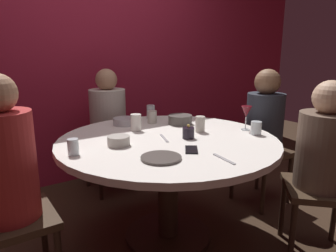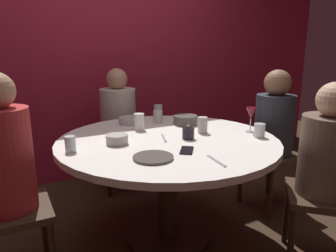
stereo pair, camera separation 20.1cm
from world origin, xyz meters
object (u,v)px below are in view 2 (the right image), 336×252
at_px(wine_glass, 251,114).
at_px(cup_by_right_diner, 139,122).
at_px(seated_diner_back, 118,115).
at_px(cup_center_front, 158,117).
at_px(seated_diner_left, 4,162).
at_px(dinner_plate, 153,157).
at_px(bowl_small_white, 117,139).
at_px(dining_table, 168,157).
at_px(bowl_salad_center, 185,120).
at_px(seated_diner_right, 274,124).
at_px(seated_diner_front_right, 328,156).
at_px(bowl_serving_large, 131,120).
at_px(cup_near_candle, 202,125).
at_px(cup_far_edge, 158,112).
at_px(cell_phone, 187,150).
at_px(candle_holder, 188,133).
at_px(cup_by_left_diner, 259,130).
at_px(cup_beside_wine, 70,144).

relative_size(wine_glass, cup_by_right_diner, 1.48).
xyz_separation_m(seated_diner_back, cup_center_front, (0.14, -0.55, 0.08)).
xyz_separation_m(seated_diner_left, dinner_plate, (0.70, -0.32, 0.01)).
distance_m(seated_diner_left, bowl_small_white, 0.62).
height_order(dining_table, seated_diner_back, seated_diner_back).
relative_size(dining_table, bowl_salad_center, 7.73).
height_order(seated_diner_right, seated_diner_front_right, seated_diner_right).
distance_m(dining_table, bowl_serving_large, 0.53).
xyz_separation_m(bowl_salad_center, cup_near_candle, (-0.03, -0.27, 0.02)).
distance_m(dining_table, bowl_small_white, 0.38).
height_order(bowl_small_white, cup_far_edge, cup_far_edge).
distance_m(cell_phone, cup_center_front, 0.74).
bearing_deg(cup_center_front, bowl_small_white, -140.58).
bearing_deg(seated_diner_right, cup_near_candle, -0.23).
xyz_separation_m(seated_diner_right, candle_holder, (-0.87, -0.08, 0.06)).
relative_size(dining_table, candle_holder, 15.25).
height_order(dinner_plate, bowl_serving_large, bowl_serving_large).
height_order(dining_table, wine_glass, wine_glass).
bearing_deg(cell_phone, bowl_small_white, 170.10).
bearing_deg(seated_diner_front_right, bowl_small_white, 10.15).
bearing_deg(dining_table, cup_far_edge, 69.39).
bearing_deg(bowl_serving_large, cup_far_edge, 15.01).
xyz_separation_m(seated_diner_front_right, cup_by_right_diner, (-0.76, 0.97, 0.09)).
bearing_deg(seated_diner_right, cup_by_right_diner, -15.16).
bearing_deg(seated_diner_back, dining_table, 0.00).
bearing_deg(cup_far_edge, seated_diner_back, 118.29).
bearing_deg(bowl_serving_large, seated_diner_front_right, -57.72).
height_order(seated_diner_front_right, bowl_salad_center, seated_diner_front_right).
bearing_deg(wine_glass, seated_diner_left, 174.63).
xyz_separation_m(candle_holder, dinner_plate, (-0.37, -0.23, -0.03)).
relative_size(cup_near_candle, cup_by_right_diner, 0.93).
relative_size(dining_table, cup_by_left_diner, 15.77).
bearing_deg(seated_diner_left, cup_beside_wine, 1.58).
xyz_separation_m(seated_diner_left, wine_glass, (1.54, -0.14, 0.13)).
distance_m(seated_diner_left, dinner_plate, 0.77).
height_order(dinner_plate, cup_far_edge, cup_far_edge).
bearing_deg(cell_phone, wine_glass, 50.50).
distance_m(dinner_plate, cup_by_right_diner, 0.63).
xyz_separation_m(seated_diner_back, candle_holder, (0.10, -1.06, 0.06)).
height_order(seated_diner_left, seated_diner_back, seated_diner_left).
relative_size(seated_diner_front_right, cup_near_candle, 10.12).
xyz_separation_m(seated_diner_back, seated_diner_front_right, (0.68, -1.65, -0.00)).
xyz_separation_m(dining_table, bowl_small_white, (-0.34, 0.03, 0.17)).
relative_size(bowl_small_white, cup_far_edge, 1.18).
bearing_deg(candle_holder, bowl_serving_large, 106.14).
bearing_deg(cup_far_edge, bowl_serving_large, -164.99).
relative_size(cup_near_candle, cup_center_front, 1.12).
xyz_separation_m(wine_glass, cup_center_front, (-0.44, 0.57, -0.08)).
distance_m(wine_glass, cup_by_right_diner, 0.79).
bearing_deg(cup_by_left_diner, cup_center_front, 120.33).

